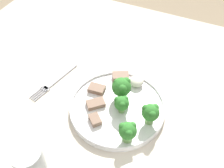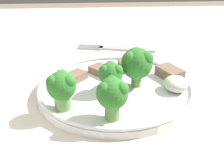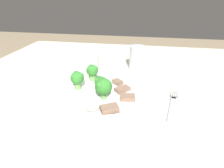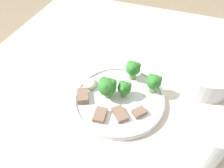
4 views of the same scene
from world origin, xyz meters
TOP-DOWN VIEW (x-y plane):
  - table at (0.00, 0.00)m, footprint 1.21×1.13m
  - dinner_plate at (-0.02, -0.06)m, footprint 0.25×0.25m
  - fork at (0.19, -0.08)m, footprint 0.06×0.18m
  - drinking_glass at (0.08, 0.18)m, footprint 0.06×0.06m
  - broccoli_floret_near_rim_left at (-0.03, -0.05)m, footprint 0.04×0.04m
  - broccoli_floret_center_left at (-0.08, 0.02)m, footprint 0.04×0.04m
  - broccoli_floret_back_left at (-0.11, -0.05)m, footprint 0.04×0.04m
  - broccoli_floret_front_left at (-0.01, -0.09)m, footprint 0.05×0.05m
  - meat_slice_front_slice at (0.04, -0.04)m, footprint 0.05×0.05m
  - meat_slice_middle_slice at (0.02, 0.01)m, footprint 0.04×0.04m
  - meat_slice_rear_slice at (0.02, -0.15)m, footprint 0.06×0.05m
  - meat_slice_edge_slice at (0.06, -0.09)m, footprint 0.05×0.03m
  - sauce_dollop at (-0.03, -0.15)m, footprint 0.04×0.04m

SIDE VIEW (x-z plane):
  - table at x=0.00m, z-range 0.27..0.99m
  - fork at x=0.19m, z-range 0.72..0.72m
  - dinner_plate at x=-0.02m, z-range 0.72..0.74m
  - meat_slice_front_slice at x=0.04m, z-range 0.73..0.74m
  - meat_slice_edge_slice at x=0.06m, z-range 0.73..0.74m
  - meat_slice_middle_slice at x=0.02m, z-range 0.73..0.74m
  - meat_slice_rear_slice at x=0.02m, z-range 0.73..0.75m
  - sauce_dollop at x=-0.03m, z-range 0.73..0.75m
  - broccoli_floret_near_rim_left at x=-0.03m, z-range 0.74..0.79m
  - drinking_glass at x=0.08m, z-range 0.71..0.81m
  - broccoli_floret_center_left at x=-0.08m, z-range 0.74..0.80m
  - broccoli_floret_back_left at x=-0.11m, z-range 0.74..0.80m
  - broccoli_floret_front_left at x=-0.01m, z-range 0.74..0.81m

